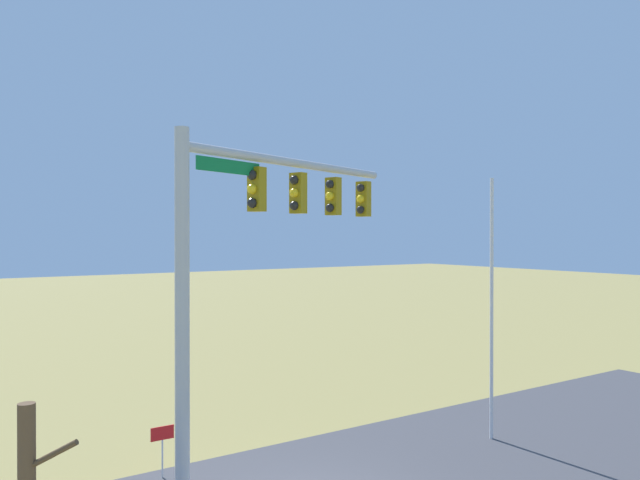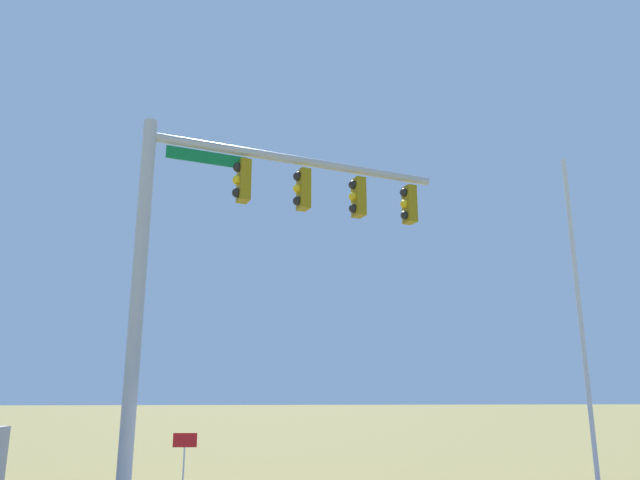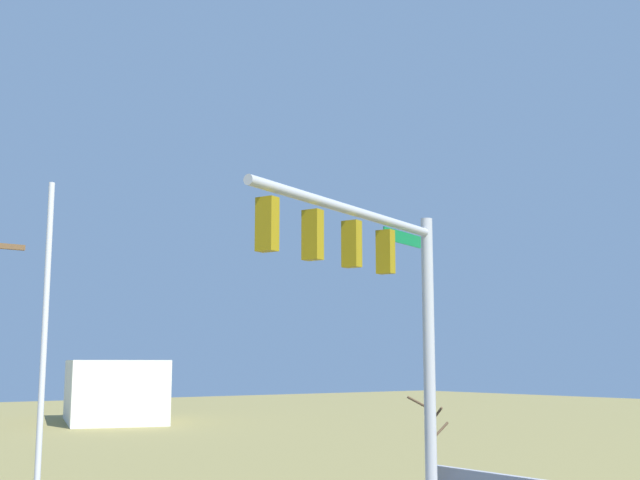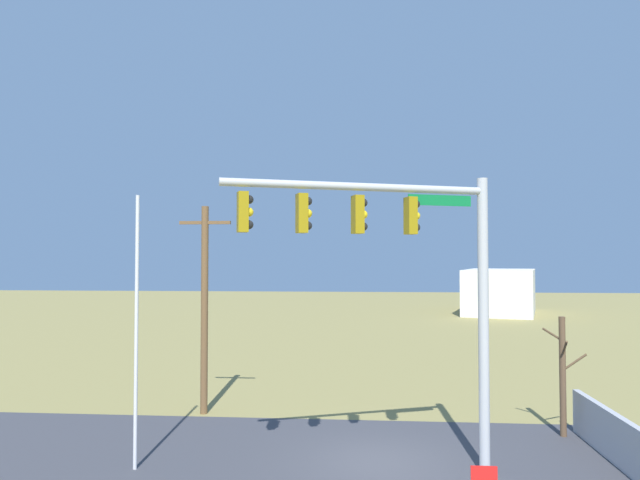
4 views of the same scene
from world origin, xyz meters
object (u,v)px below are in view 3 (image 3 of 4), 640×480
Objects in this scene: signal_mast at (385,303)px; bare_tree at (430,447)px; flagpole at (41,403)px; distant_building at (114,391)px.

signal_mast is 7.45m from bare_tree.
signal_mast is at bearing -1.68° from flagpole.
signal_mast is 47.05m from distant_building.
flagpole reaches higher than bare_tree.
bare_tree is 0.32× the size of distant_building.
distant_building is (20.17, 44.90, -1.42)m from flagpole.
bare_tree is at bearing 37.65° from signal_mast.
bare_tree is at bearing 16.83° from flagpole.
distant_building is at bearing 65.82° from flagpole.
flagpole is at bearing 178.32° from signal_mast.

